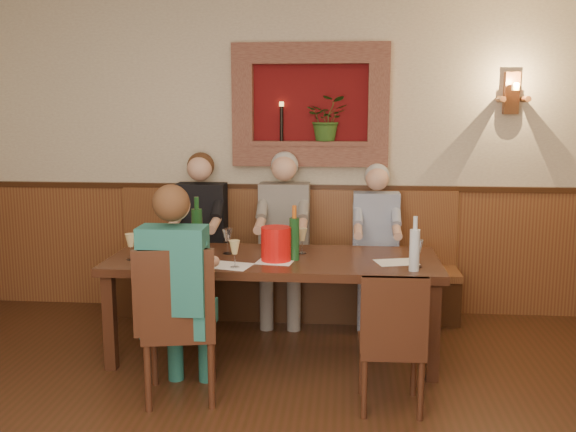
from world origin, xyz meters
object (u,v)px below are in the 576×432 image
at_px(dining_table, 274,267).
at_px(bench, 286,279).
at_px(person_bench_left, 200,250).
at_px(person_bench_mid, 284,251).
at_px(chair_near_right, 391,369).
at_px(water_bottle, 415,249).
at_px(chair_near_left, 181,354).
at_px(person_chair_front, 179,312).
at_px(person_bench_right, 376,258).
at_px(wine_bottle_green_a, 294,238).
at_px(wine_bottle_green_b, 197,230).
at_px(spittoon_bucket, 276,244).

bearing_deg(dining_table, bench, 90.00).
bearing_deg(person_bench_left, person_bench_mid, -0.03).
bearing_deg(person_bench_mid, chair_near_right, -63.40).
relative_size(bench, water_bottle, 8.06).
distance_m(chair_near_left, person_chair_front, 0.28).
xyz_separation_m(bench, person_bench_right, (0.78, -0.10, 0.23)).
relative_size(dining_table, person_chair_front, 1.73).
relative_size(wine_bottle_green_a, wine_bottle_green_b, 0.92).
height_order(dining_table, chair_near_left, chair_near_left).
bearing_deg(bench, wine_bottle_green_b, -123.94).
bearing_deg(water_bottle, chair_near_right, -109.59).
relative_size(person_bench_right, person_chair_front, 0.98).
distance_m(person_bench_mid, wine_bottle_green_a, 0.97).
xyz_separation_m(dining_table, person_bench_right, (0.78, 0.84, -0.12)).
relative_size(person_bench_left, spittoon_bucket, 5.92).
relative_size(person_bench_mid, person_bench_right, 1.07).
bearing_deg(person_bench_right, chair_near_left, -128.74).
relative_size(bench, person_bench_right, 2.20).
distance_m(person_bench_left, spittoon_bucket, 1.24).
bearing_deg(wine_bottle_green_a, spittoon_bucket, -164.15).
bearing_deg(water_bottle, chair_near_left, -162.70).
relative_size(chair_near_right, person_bench_mid, 0.60).
bearing_deg(bench, spittoon_bucket, -88.47).
distance_m(chair_near_right, wine_bottle_green_a, 1.18).
xyz_separation_m(person_bench_left, wine_bottle_green_b, (0.16, -0.76, 0.33)).
height_order(person_bench_left, wine_bottle_green_b, person_bench_left).
height_order(chair_near_left, wine_bottle_green_a, wine_bottle_green_a).
xyz_separation_m(chair_near_left, person_chair_front, (-0.00, -0.01, 0.28)).
bearing_deg(chair_near_right, dining_table, 134.09).
xyz_separation_m(bench, chair_near_right, (0.81, -1.74, -0.07)).
bearing_deg(wine_bottle_green_b, person_bench_left, 101.78).
height_order(chair_near_left, water_bottle, water_bottle).
bearing_deg(chair_near_right, person_chair_front, 177.90).
distance_m(dining_table, wine_bottle_green_b, 0.64).
bearing_deg(person_bench_right, person_bench_mid, -179.77).
distance_m(bench, chair_near_left, 1.79).
bearing_deg(person_bench_right, chair_near_right, -89.12).
height_order(person_bench_left, person_chair_front, person_bench_left).
height_order(chair_near_right, spittoon_bucket, spittoon_bucket).
relative_size(person_bench_left, person_chair_front, 1.04).
bearing_deg(spittoon_bucket, person_bench_mid, 92.28).
relative_size(spittoon_bucket, wine_bottle_green_b, 0.57).
bearing_deg(wine_bottle_green_a, person_bench_right, 55.25).
xyz_separation_m(chair_near_left, person_bench_left, (-0.24, 1.61, 0.30)).
xyz_separation_m(dining_table, person_bench_left, (-0.74, 0.84, -0.08)).
height_order(person_chair_front, wine_bottle_green_a, person_chair_front).
relative_size(chair_near_right, wine_bottle_green_b, 2.05).
height_order(person_bench_right, spittoon_bucket, person_bench_right).
height_order(person_bench_left, person_bench_mid, person_bench_mid).
relative_size(dining_table, water_bottle, 6.44).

